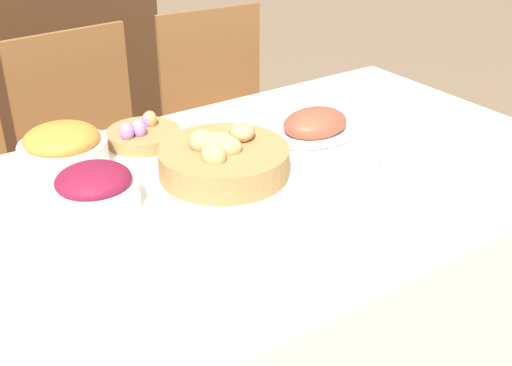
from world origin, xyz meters
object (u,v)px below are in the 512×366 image
carrot_bowl (63,148)px  fork (306,264)px  egg_basket (143,134)px  bread_basket (223,159)px  spoon (421,215)px  ham_platter (315,125)px  butter_dish (221,238)px  drinking_cup (395,159)px  chair_far_center (96,160)px  beet_salad_bowl (95,189)px  dinner_plate (362,239)px  knife (411,220)px  chair_far_right (227,125)px

carrot_bowl → fork: carrot_bowl is taller
egg_basket → bread_basket: bearing=-74.0°
bread_basket → spoon: bread_basket is taller
ham_platter → butter_dish: ham_platter is taller
egg_basket → carrot_bowl: bearing=-173.7°
ham_platter → drinking_cup: drinking_cup is taller
chair_far_center → ham_platter: 0.85m
beet_salad_bowl → dinner_plate: beet_salad_bowl is taller
chair_far_center → spoon: 1.23m
dinner_plate → carrot_bowl: bearing=119.8°
dinner_plate → knife: bearing=0.0°
carrot_bowl → drinking_cup: bearing=-38.4°
bread_basket → knife: size_ratio=1.56×
chair_far_center → egg_basket: bearing=-97.0°
bread_basket → butter_dish: bread_basket is taller
chair_far_right → fork: (-0.55, -1.17, 0.26)m
chair_far_right → bread_basket: (-0.48, -0.77, 0.30)m
spoon → egg_basket: bearing=111.2°
chair_far_right → egg_basket: size_ratio=4.77×
chair_far_center → spoon: size_ratio=4.65×
ham_platter → beet_salad_bowl: 0.64m
beet_salad_bowl → drinking_cup: size_ratio=1.94×
egg_basket → beet_salad_bowl: (-0.23, -0.25, 0.02)m
carrot_bowl → egg_basket: bearing=6.3°
ham_platter → carrot_bowl: 0.66m
carrot_bowl → knife: 0.83m
carrot_bowl → butter_dish: carrot_bowl is taller
carrot_bowl → bread_basket: bearing=-39.9°
chair_far_center → dinner_plate: chair_far_center is taller
fork → ham_platter: bearing=54.0°
chair_far_right → carrot_bowl: chair_far_right is taller
butter_dish → bread_basket: bearing=57.5°
fork → butter_dish: size_ratio=1.66×
carrot_bowl → spoon: (0.54, -0.65, -0.05)m
drinking_cup → knife: bearing=-123.3°
chair_far_right → egg_basket: 0.80m
fork → butter_dish: 0.18m
beet_salad_bowl → drinking_cup: (0.63, -0.26, 0.00)m
bread_basket → ham_platter: bread_basket is taller
beet_salad_bowl → drinking_cup: 0.68m
dinner_plate → spoon: bearing=0.0°
chair_far_right → bread_basket: size_ratio=2.97×
fork → drinking_cup: 0.42m
ham_platter → carrot_bowl: size_ratio=1.36×
fork → drinking_cup: size_ratio=2.01×
chair_far_center → beet_salad_bowl: 0.84m
chair_far_center → bread_basket: (0.05, -0.77, 0.30)m
ham_platter → spoon: ham_platter is taller
fork → drinking_cup: bearing=27.0°
drinking_cup → chair_far_right: bearing=81.0°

